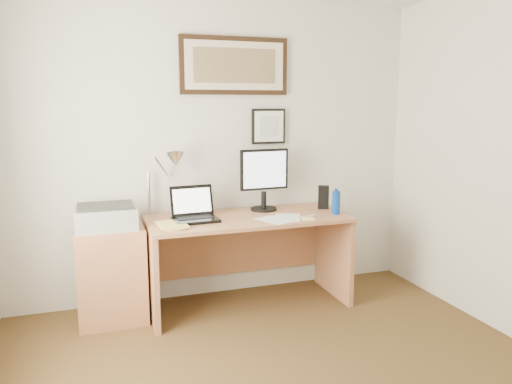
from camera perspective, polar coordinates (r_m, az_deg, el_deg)
name	(u,v)px	position (r m, az deg, el deg)	size (l,w,h in m)	color
wall_back	(217,151)	(4.23, -4.44, 4.72)	(3.50, 0.02, 2.50)	silver
side_cabinet	(112,275)	(3.98, -16.18, -9.08)	(0.50, 0.40, 0.73)	#A66945
water_bottle	(336,203)	(4.12, 9.14, -1.22)	(0.07, 0.07, 0.19)	#0B3899
bottle_cap	(336,190)	(4.10, 9.18, 0.22)	(0.03, 0.03, 0.02)	#0B3899
speaker	(323,197)	(4.32, 7.71, -0.59)	(0.09, 0.08, 0.20)	black
paper_sheet_a	(275,220)	(3.89, 2.15, -3.20)	(0.20, 0.28, 0.00)	white
paper_sheet_b	(287,218)	(3.96, 3.60, -2.93)	(0.20, 0.29, 0.00)	white
sticky_pad	(308,219)	(3.91, 6.00, -3.09)	(0.09, 0.09, 0.01)	#F7ED75
marker_pen	(308,217)	(3.99, 5.95, -2.81)	(0.02, 0.02, 0.14)	white
book	(159,227)	(3.71, -11.07, -3.90)	(0.20, 0.27, 0.02)	#E3CF6B
desk	(245,242)	(4.14, -1.30, -5.74)	(1.60, 0.70, 0.75)	#A66945
laptop	(194,213)	(3.90, -7.07, -2.37)	(0.35, 0.31, 0.26)	black
lcd_monitor	(264,176)	(4.18, 0.94, 1.79)	(0.42, 0.22, 0.52)	black
printer	(106,217)	(3.86, -16.76, -2.72)	(0.44, 0.34, 0.18)	#A0A0A2
desk_lamp	(173,162)	(3.97, -9.48, 3.35)	(0.29, 0.27, 0.53)	silver
picture_large	(235,66)	(4.24, -2.45, 14.22)	(0.92, 0.04, 0.47)	black
picture_small	(269,126)	(4.33, 1.44, 7.52)	(0.30, 0.03, 0.30)	black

